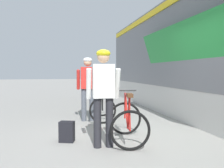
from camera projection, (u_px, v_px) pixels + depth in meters
ground_plane at (131, 139)px, 4.64m from camera, size 80.00×80.00×0.00m
cyclist_near_in_white at (103, 89)px, 4.06m from camera, size 0.62×0.33×1.76m
cyclist_far_in_red at (88, 83)px, 6.29m from camera, size 0.62×0.33×1.76m
bicycle_near_red at (127, 121)px, 4.41m from camera, size 0.90×1.18×0.99m
bicycle_far_black at (102, 106)px, 6.46m from camera, size 0.87×1.17×0.99m
backpack_on_platform at (67, 132)px, 4.42m from camera, size 0.32×0.26×0.40m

